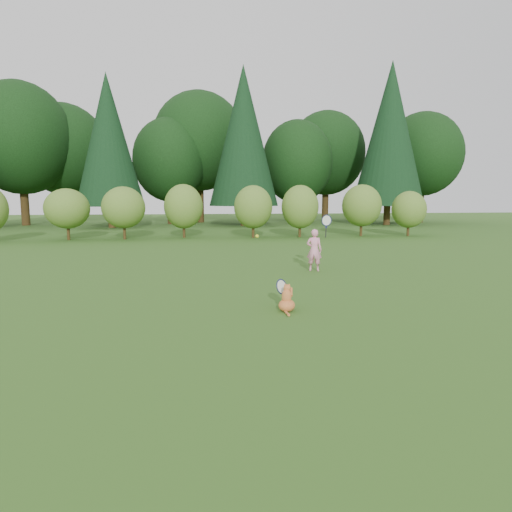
{
  "coord_description": "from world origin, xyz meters",
  "views": [
    {
      "loc": [
        -1.22,
        -8.75,
        1.99
      ],
      "look_at": [
        0.2,
        0.8,
        0.7
      ],
      "focal_mm": 30.0,
      "sensor_mm": 36.0,
      "label": 1
    }
  ],
  "objects": [
    {
      "name": "tennis_ball",
      "position": [
        0.06,
        -0.29,
        1.25
      ],
      "size": [
        0.07,
        0.07,
        0.07
      ],
      "color": "yellow",
      "rests_on": "ground"
    },
    {
      "name": "child",
      "position": [
        2.12,
        2.65,
        0.61
      ],
      "size": [
        0.71,
        0.5,
        1.75
      ],
      "rotation": [
        0.0,
        0.0,
        2.74
      ],
      "color": "pink",
      "rests_on": "ground"
    },
    {
      "name": "ground",
      "position": [
        0.0,
        0.0,
        0.0
      ],
      "size": [
        100.0,
        100.0,
        0.0
      ],
      "primitive_type": "plane",
      "color": "#214F16",
      "rests_on": "ground"
    },
    {
      "name": "shrub_row",
      "position": [
        0.0,
        13.0,
        1.4
      ],
      "size": [
        28.0,
        3.0,
        2.8
      ],
      "primitive_type": null,
      "color": "#4A7524",
      "rests_on": "ground"
    },
    {
      "name": "woodland_backdrop",
      "position": [
        0.0,
        23.0,
        7.5
      ],
      "size": [
        48.0,
        10.0,
        15.0
      ],
      "primitive_type": null,
      "color": "black",
      "rests_on": "ground"
    },
    {
      "name": "cat",
      "position": [
        0.42,
        -1.45,
        0.26
      ],
      "size": [
        0.51,
        0.75,
        0.68
      ],
      "rotation": [
        0.0,
        0.0,
        -0.43
      ],
      "color": "#BA5523",
      "rests_on": "ground"
    }
  ]
}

